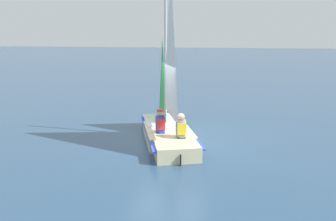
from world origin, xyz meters
The scene contains 4 objects.
ground_plane centered at (0.00, 0.00, 0.00)m, with size 260.00×260.00×0.00m, color #2D4C6B.
sailboat_main centered at (-0.03, -0.01, 0.75)m, with size 4.31×3.15×5.56m.
sailor_helm centered at (-0.51, 0.08, 0.63)m, with size 0.42×0.40×1.16m.
sailor_crew centered at (-0.83, -0.67, 0.62)m, with size 0.42×0.40×1.16m.
Camera 1 is at (-9.77, -3.23, 3.25)m, focal length 35.00 mm.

